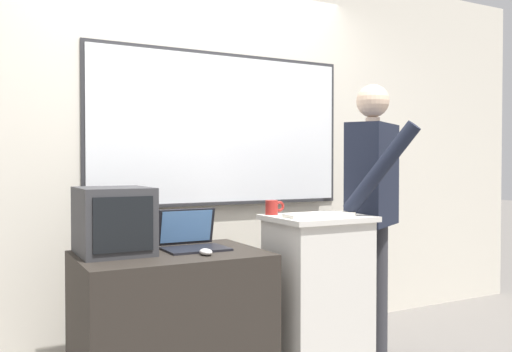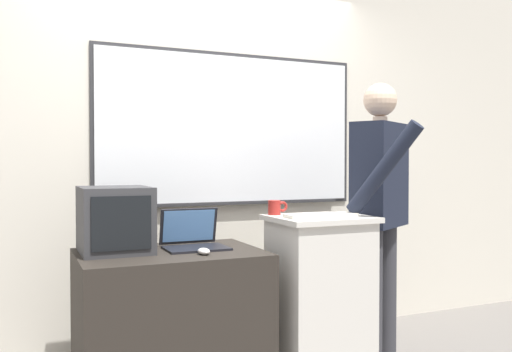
% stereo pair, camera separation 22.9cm
% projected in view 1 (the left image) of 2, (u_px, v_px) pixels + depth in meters
% --- Properties ---
extents(back_wall, '(6.40, 0.17, 2.73)m').
position_uv_depth(back_wall, '(186.00, 147.00, 3.73)').
color(back_wall, beige).
rests_on(back_wall, ground_plane).
extents(lectern_podium, '(0.56, 0.47, 0.95)m').
position_uv_depth(lectern_podium, '(317.00, 297.00, 3.15)').
color(lectern_podium, beige).
rests_on(lectern_podium, ground_plane).
extents(side_desk, '(0.98, 0.68, 0.78)m').
position_uv_depth(side_desk, '(171.00, 325.00, 2.90)').
color(side_desk, '#28231E').
rests_on(side_desk, ground_plane).
extents(person_presenter, '(0.61, 0.73, 1.76)m').
position_uv_depth(person_presenter, '(373.00, 200.00, 3.44)').
color(person_presenter, '#333338').
rests_on(person_presenter, ground_plane).
extents(laptop, '(0.34, 0.30, 0.22)m').
position_uv_depth(laptop, '(191.00, 238.00, 3.04)').
color(laptop, black).
rests_on(laptop, side_desk).
extents(wireless_keyboard, '(0.42, 0.12, 0.02)m').
position_uv_depth(wireless_keyboard, '(320.00, 215.00, 3.07)').
color(wireless_keyboard, beige).
rests_on(wireless_keyboard, lectern_podium).
extents(computer_mouse_by_laptop, '(0.06, 0.10, 0.03)m').
position_uv_depth(computer_mouse_by_laptop, '(206.00, 252.00, 2.81)').
color(computer_mouse_by_laptop, silver).
rests_on(computer_mouse_by_laptop, side_desk).
extents(crt_monitor, '(0.36, 0.42, 0.35)m').
position_uv_depth(crt_monitor, '(114.00, 221.00, 2.85)').
color(crt_monitor, '#333335').
rests_on(crt_monitor, side_desk).
extents(coffee_mug, '(0.12, 0.07, 0.09)m').
position_uv_depth(coffee_mug, '(273.00, 207.00, 3.19)').
color(coffee_mug, maroon).
rests_on(coffee_mug, lectern_podium).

